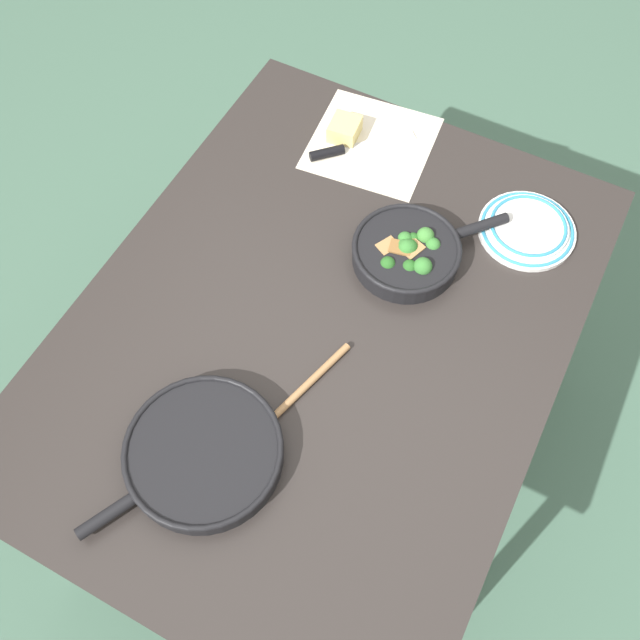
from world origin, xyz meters
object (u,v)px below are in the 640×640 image
cheese_block (345,129)px  skillet_broccoli (408,252)px  wooden_spoon (275,415)px  grater_knife (347,149)px  skillet_eggs (203,453)px  dinner_plate_stack (527,229)px

cheese_block → skillet_broccoli: bearing=-132.6°
wooden_spoon → grater_knife: (0.68, 0.18, 0.00)m
wooden_spoon → cheese_block: cheese_block is taller
skillet_eggs → wooden_spoon: (0.13, -0.08, -0.01)m
dinner_plate_stack → cheese_block: bearing=81.9°
dinner_plate_stack → wooden_spoon: bearing=156.4°
skillet_broccoli → skillet_eggs: bearing=-153.6°
grater_knife → dinner_plate_stack: size_ratio=0.95×
wooden_spoon → cheese_block: 0.75m
skillet_broccoli → dinner_plate_stack: (0.19, -0.21, -0.02)m
cheese_block → dinner_plate_stack: cheese_block is taller
skillet_broccoli → dinner_plate_stack: size_ratio=1.43×
grater_knife → dinner_plate_stack: bearing=-48.5°
skillet_eggs → wooden_spoon: 0.16m
wooden_spoon → cheese_block: size_ratio=4.00×
skillet_broccoli → wooden_spoon: skillet_broccoli is taller
skillet_broccoli → wooden_spoon: (-0.46, 0.08, -0.02)m
grater_knife → cheese_block: 0.05m
skillet_broccoli → grater_knife: 0.34m
skillet_eggs → wooden_spoon: size_ratio=1.18×
skillet_broccoli → cheese_block: 0.39m
skillet_broccoli → grater_knife: bearing=90.4°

